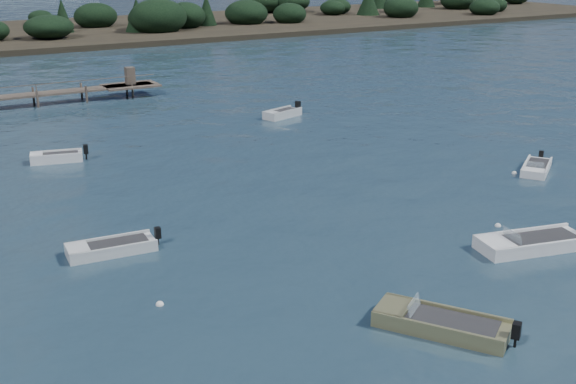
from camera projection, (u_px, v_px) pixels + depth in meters
ground at (58, 80)px, 75.64m from camera, size 400.00×400.00×0.00m
dinghy_mid_white_b at (536, 169)px, 45.16m from camera, size 3.99×3.39×1.03m
dinghy_near_olive at (441, 326)px, 26.47m from camera, size 4.16×5.01×1.27m
dinghy_mid_white_a at (532, 245)px, 33.61m from camera, size 5.70×3.04×1.31m
tender_far_white at (57, 159)px, 47.15m from camera, size 3.75×2.02×1.26m
tender_far_grey_b at (282, 115)px, 59.32m from camera, size 3.89×2.36×1.31m
dinghy_mid_grey at (111, 250)px, 33.17m from camera, size 4.38×1.82×1.09m
buoy_b at (498, 226)px, 36.33m from camera, size 0.32×0.32×0.32m
buoy_c at (160, 305)px, 28.38m from camera, size 0.32×0.32×0.32m
buoy_d at (514, 174)px, 44.69m from camera, size 0.32×0.32×0.32m
far_headland at (153, 18)px, 119.60m from camera, size 190.00×40.00×5.80m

